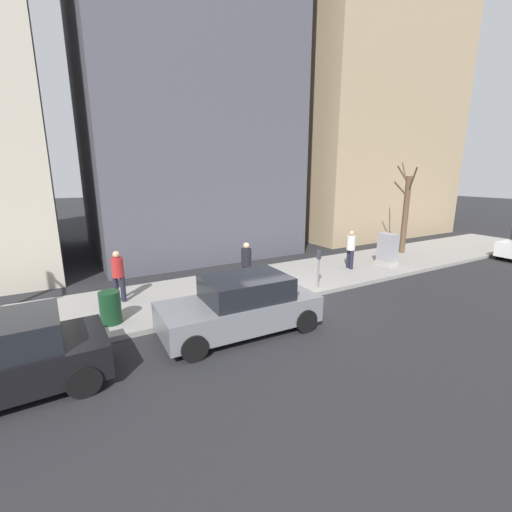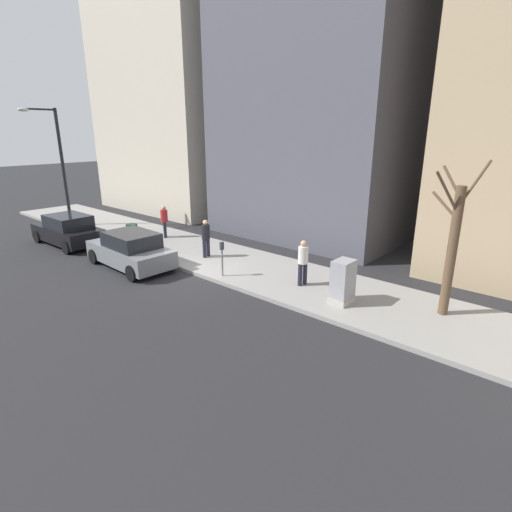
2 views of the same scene
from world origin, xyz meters
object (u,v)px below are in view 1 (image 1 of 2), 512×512
(pedestrian_near_meter, at_px, (351,247))
(office_tower_left, at_px, (348,42))
(utility_box, at_px, (388,250))
(pedestrian_far_corner, at_px, (118,273))
(bare_tree, at_px, (405,212))
(pedestrian_midblock, at_px, (246,263))
(trash_bin, at_px, (110,308))
(office_block_center, at_px, (176,18))
(parking_meter, at_px, (319,265))
(parked_car_grey, at_px, (241,306))

(pedestrian_near_meter, bearing_deg, office_tower_left, -29.25)
(utility_box, distance_m, pedestrian_far_corner, 11.18)
(bare_tree, xyz_separation_m, pedestrian_midblock, (-0.94, 9.68, -1.18))
(bare_tree, height_order, trash_bin, bare_tree)
(utility_box, relative_size, office_block_center, 0.06)
(parking_meter, relative_size, office_block_center, 0.06)
(bare_tree, relative_size, pedestrian_far_corner, 2.76)
(utility_box, height_order, pedestrian_near_meter, pedestrian_near_meter)
(bare_tree, distance_m, office_block_center, 15.22)
(utility_box, xyz_separation_m, bare_tree, (1.31, -2.73, 1.42))
(pedestrian_near_meter, distance_m, pedestrian_midblock, 5.11)
(bare_tree, relative_size, pedestrian_near_meter, 2.76)
(utility_box, distance_m, office_tower_left, 17.05)
(office_tower_left, bearing_deg, pedestrian_midblock, 125.75)
(parked_car_grey, distance_m, parking_meter, 4.19)
(pedestrian_near_meter, distance_m, office_tower_left, 17.43)
(office_tower_left, bearing_deg, trash_bin, 119.98)
(parking_meter, bearing_deg, pedestrian_near_meter, -65.95)
(utility_box, xyz_separation_m, trash_bin, (-0.40, 11.60, -0.25))
(parking_meter, xyz_separation_m, bare_tree, (2.16, -7.41, 1.29))
(utility_box, distance_m, pedestrian_midblock, 6.97)
(parked_car_grey, relative_size, pedestrian_near_meter, 2.56)
(parking_meter, height_order, office_block_center, office_block_center)
(bare_tree, xyz_separation_m, office_block_center, (7.77, 8.96, 9.54))
(utility_box, relative_size, pedestrian_far_corner, 0.86)
(pedestrian_near_meter, bearing_deg, utility_box, -91.10)
(parking_meter, bearing_deg, utility_box, -79.71)
(utility_box, distance_m, trash_bin, 11.61)
(parking_meter, relative_size, pedestrian_midblock, 0.81)
(pedestrian_midblock, bearing_deg, trash_bin, -86.52)
(pedestrian_near_meter, height_order, pedestrian_far_corner, same)
(utility_box, relative_size, bare_tree, 0.31)
(utility_box, height_order, trash_bin, utility_box)
(office_block_center, bearing_deg, office_tower_left, -85.89)
(parked_car_grey, xyz_separation_m, office_block_center, (11.43, -2.36, 11.07))
(parked_car_grey, bearing_deg, utility_box, -72.91)
(pedestrian_far_corner, height_order, office_block_center, office_block_center)
(trash_bin, distance_m, pedestrian_midblock, 4.73)
(trash_bin, bearing_deg, parked_car_grey, -122.98)
(pedestrian_far_corner, bearing_deg, trash_bin, 110.13)
(pedestrian_near_meter, relative_size, office_tower_left, 0.06)
(bare_tree, bearing_deg, office_block_center, 49.05)
(parked_car_grey, relative_size, office_tower_left, 0.16)
(bare_tree, distance_m, trash_bin, 14.52)
(pedestrian_near_meter, xyz_separation_m, office_block_center, (8.66, 4.38, 10.72))
(utility_box, bearing_deg, pedestrian_near_meter, 77.38)
(pedestrian_midblock, xyz_separation_m, pedestrian_far_corner, (0.85, 4.16, 0.00))
(parking_meter, xyz_separation_m, office_block_center, (9.93, 1.55, 10.83))
(office_tower_left, bearing_deg, utility_box, 147.34)
(bare_tree, height_order, office_block_center, office_block_center)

